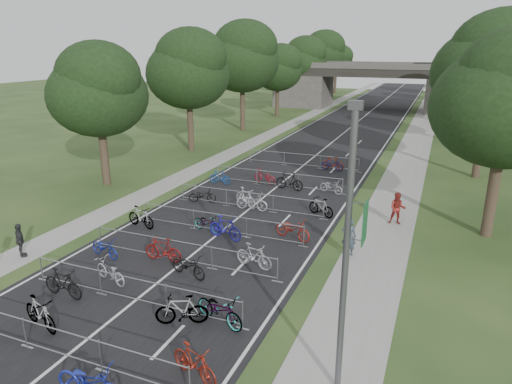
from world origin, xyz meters
TOP-DOWN VIEW (x-y plane):
  - ground at (0.00, 0.00)m, footprint 200.00×200.00m
  - road at (0.00, 50.00)m, footprint 11.00×140.00m
  - sidewalk_right at (8.00, 50.00)m, footprint 3.00×140.00m
  - sidewalk_left at (-7.50, 50.00)m, footprint 2.00×140.00m
  - lane_markings at (0.00, 50.00)m, footprint 0.12×140.00m
  - overpass_bridge at (0.00, 65.00)m, footprint 31.00×8.00m
  - lamppost at (8.33, 2.00)m, footprint 0.61×0.65m
  - tree_left_0 at (-11.39, 15.93)m, footprint 6.72×6.72m
  - tree_right_0 at (13.11, 15.93)m, footprint 7.17×7.17m
  - tree_left_1 at (-11.39, 27.93)m, footprint 7.56×7.56m
  - tree_right_1 at (13.11, 27.93)m, footprint 8.18×8.18m
  - tree_left_2 at (-11.39, 39.93)m, footprint 8.40×8.40m
  - tree_right_2 at (13.11, 39.93)m, footprint 6.16×6.16m
  - tree_left_3 at (-11.39, 51.93)m, footprint 6.72×6.72m
  - tree_right_3 at (13.11, 51.93)m, footprint 7.17×7.17m
  - tree_left_4 at (-11.39, 63.93)m, footprint 7.56×7.56m
  - tree_right_4 at (13.11, 63.93)m, footprint 8.18×8.18m
  - tree_left_5 at (-11.39, 75.93)m, footprint 8.40×8.40m
  - tree_right_5 at (13.11, 75.93)m, footprint 6.16×6.16m
  - tree_left_6 at (-11.39, 87.93)m, footprint 6.72×6.72m
  - tree_right_6 at (13.11, 87.93)m, footprint 7.17×7.17m
  - barrier_row_0 at (0.00, 0.00)m, footprint 9.70×0.08m
  - barrier_row_1 at (0.00, 3.60)m, footprint 9.70×0.08m
  - barrier_row_2 at (0.00, 7.20)m, footprint 9.70×0.08m
  - barrier_row_3 at (0.00, 11.00)m, footprint 9.70×0.08m
  - barrier_row_4 at (0.00, 15.00)m, footprint 9.70×0.08m
  - barrier_row_5 at (0.00, 20.00)m, footprint 9.70×0.08m
  - barrier_row_6 at (0.00, 26.00)m, footprint 9.70×0.08m
  - bike_1 at (-1.92, 0.99)m, footprint 2.04×1.05m
  - bike_2 at (2.01, -1.01)m, footprint 2.19×0.84m
  - bike_3 at (4.30, 0.79)m, footprint 1.93×1.10m
  - bike_4 at (-2.76, 2.91)m, footprint 2.00×0.68m
  - bike_5 at (-1.83, 4.54)m, footprint 2.05×1.23m
  - bike_6 at (2.50, 3.07)m, footprint 1.93×1.29m
  - bike_7 at (3.72, 3.61)m, footprint 2.30×1.40m
  - bike_8 at (-3.65, 6.41)m, footprint 1.90×1.02m
  - bike_9 at (-0.90, 7.07)m, footprint 1.89×0.58m
  - bike_10 at (0.91, 6.24)m, footprint 2.02×1.13m
  - bike_11 at (3.19, 8.04)m, footprint 1.93×0.88m
  - bike_12 at (-4.30, 10.11)m, footprint 2.02×0.96m
  - bike_13 at (-0.68, 10.94)m, footprint 1.95×1.10m
  - bike_14 at (0.62, 10.41)m, footprint 2.09×0.98m
  - bike_15 at (3.81, 11.73)m, footprint 2.19×1.30m
  - bike_16 at (-3.21, 15.03)m, footprint 1.82×1.12m
  - bike_17 at (-0.39, 15.33)m, footprint 1.98×1.46m
  - bike_18 at (0.20, 14.92)m, footprint 2.02×0.71m
  - bike_19 at (4.30, 15.52)m, footprint 1.86×1.27m
  - bike_20 at (-4.01, 19.09)m, footprint 1.69×0.52m
  - bike_21 at (-1.14, 20.51)m, footprint 2.05×1.31m
  - bike_22 at (1.02, 19.63)m, footprint 2.14×0.92m
  - bike_23 at (3.85, 19.97)m, footprint 1.86×1.19m
  - bike_26 at (2.51, 25.89)m, footprint 1.85×0.87m
  - bike_27 at (2.57, 25.91)m, footprint 1.90×0.78m
  - pedestrian_a at (6.80, 10.93)m, footprint 0.74×0.54m
  - pedestrian_b at (8.50, 15.86)m, footprint 0.94×0.76m
  - pedestrian_c at (-7.29, 4.95)m, footprint 1.01×0.87m

SIDE VIEW (x-z plane):
  - ground at x=0.00m, z-range 0.00..0.00m
  - lane_markings at x=0.00m, z-range 0.00..0.00m
  - road at x=0.00m, z-range 0.00..0.01m
  - sidewalk_right at x=8.00m, z-range 0.00..0.01m
  - sidewalk_left at x=-7.50m, z-range 0.00..0.01m
  - bike_16 at x=-3.21m, z-range 0.00..0.91m
  - bike_23 at x=3.85m, z-range 0.00..0.92m
  - bike_26 at x=2.51m, z-range 0.00..0.94m
  - bike_8 at x=-3.65m, z-range 0.00..0.95m
  - bike_13 at x=-0.68m, z-range 0.00..0.97m
  - bike_10 at x=0.91m, z-range 0.00..1.00m
  - bike_20 at x=-4.01m, z-range 0.00..1.01m
  - bike_5 at x=-1.83m, z-range 0.00..1.02m
  - bike_21 at x=-1.14m, z-range 0.00..1.02m
  - bike_18 at x=0.20m, z-range 0.00..1.06m
  - bike_15 at x=3.81m, z-range 0.00..1.09m
  - barrier_row_0 at x=0.00m, z-range 0.00..1.10m
  - barrier_row_1 at x=0.00m, z-range 0.00..1.10m
  - barrier_row_2 at x=0.00m, z-range 0.00..1.10m
  - barrier_row_3 at x=0.00m, z-range 0.00..1.10m
  - barrier_row_4 at x=0.00m, z-range 0.00..1.10m
  - barrier_row_5 at x=0.00m, z-range 0.00..1.10m
  - barrier_row_6 at x=0.00m, z-range 0.00..1.10m
  - bike_19 at x=4.30m, z-range 0.00..1.09m
  - bike_27 at x=2.57m, z-range 0.00..1.11m
  - bike_11 at x=3.19m, z-range 0.00..1.12m
  - bike_3 at x=4.30m, z-range 0.00..1.12m
  - bike_9 at x=-0.90m, z-range 0.00..1.13m
  - bike_6 at x=2.50m, z-range 0.00..1.13m
  - bike_2 at x=2.01m, z-range 0.00..1.14m
  - bike_7 at x=3.72m, z-range 0.00..1.14m
  - bike_12 at x=-4.30m, z-range 0.00..1.17m
  - bike_1 at x=-1.92m, z-range 0.00..1.18m
  - bike_17 at x=-0.39m, z-range 0.00..1.18m
  - bike_4 at x=-2.76m, z-range 0.00..1.18m
  - bike_14 at x=0.62m, z-range 0.00..1.21m
  - bike_22 at x=1.02m, z-range 0.00..1.25m
  - pedestrian_c at x=-7.29m, z-range 0.00..1.63m
  - pedestrian_b at x=8.50m, z-range 0.00..1.81m
  - pedestrian_a at x=6.80m, z-range 0.00..1.86m
  - overpass_bridge at x=0.00m, z-range 0.01..7.06m
  - lamppost at x=8.33m, z-range 0.18..8.39m
  - tree_right_2 at x=13.11m, z-range 1.25..10.64m
  - tree_right_5 at x=13.11m, z-range 1.25..10.64m
  - tree_left_0 at x=-11.39m, z-range 1.36..11.61m
  - tree_left_3 at x=-11.39m, z-range 1.36..11.61m
  - tree_left_6 at x=-11.39m, z-range 1.36..11.61m
  - tree_right_0 at x=13.11m, z-range 1.46..12.39m
  - tree_right_3 at x=13.11m, z-range 1.46..12.39m
  - tree_right_6 at x=13.11m, z-range 1.46..12.39m
  - tree_left_1 at x=-11.39m, z-range 1.54..13.07m
  - tree_left_4 at x=-11.39m, z-range 1.54..13.07m
  - tree_right_1 at x=13.11m, z-range 1.67..14.13m
  - tree_right_4 at x=13.11m, z-range 1.67..14.13m
  - tree_left_2 at x=-11.39m, z-range 1.71..14.52m
  - tree_left_5 at x=-11.39m, z-range 1.71..14.52m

